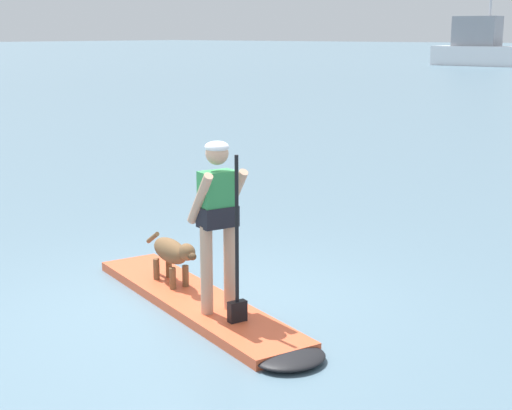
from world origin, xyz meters
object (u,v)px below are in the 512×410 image
person_paddler (219,214)px  moored_boat_starboard (481,47)px  dog (172,253)px  paddleboard (206,308)px

person_paddler → moored_boat_starboard: 62.46m
person_paddler → dog: bearing=161.9°
paddleboard → dog: size_ratio=3.39×
person_paddler → moored_boat_starboard: moored_boat_starboard is taller
paddleboard → moored_boat_starboard: moored_boat_starboard is taller
person_paddler → dog: (-0.95, 0.31, -0.63)m
dog → moored_boat_starboard: bearing=110.3°
dog → moored_boat_starboard: size_ratio=0.10×
paddleboard → dog: dog is taller
paddleboard → person_paddler: size_ratio=2.20×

